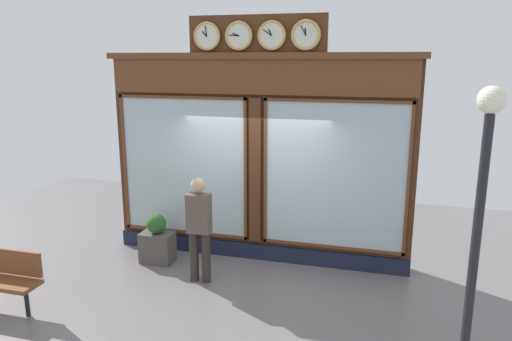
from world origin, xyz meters
The scene contains 5 objects.
shop_facade centered at (0.00, -0.12, 1.82)m, with size 5.32×0.42×4.14m.
pedestrian centered at (0.61, 1.09, 0.93)m, with size 0.37×0.23×1.69m.
street_lamp centered at (-3.09, 2.47, 2.15)m, with size 0.28×0.28×3.21m.
planter_box centered at (1.61, 0.61, 0.26)m, with size 0.56×0.36×0.53m, color #4C4742.
planter_shrub centered at (1.61, 0.61, 0.70)m, with size 0.34×0.34×0.34m, color #285623.
Camera 1 is at (-2.15, 7.66, 3.47)m, focal length 33.72 mm.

